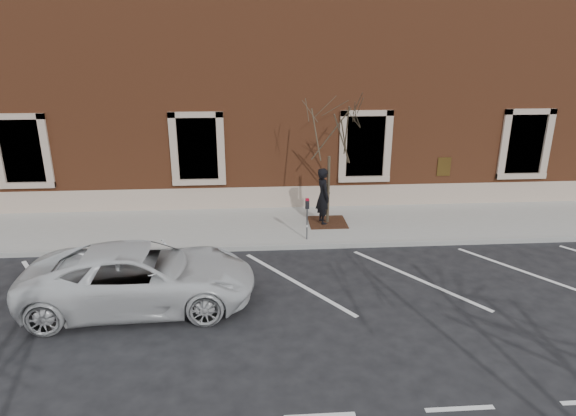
{
  "coord_description": "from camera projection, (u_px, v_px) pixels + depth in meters",
  "views": [
    {
      "loc": [
        -0.98,
        -13.43,
        5.87
      ],
      "look_at": [
        0.0,
        0.6,
        1.1
      ],
      "focal_mm": 30.0,
      "sensor_mm": 36.0,
      "label": 1
    }
  ],
  "objects": [
    {
      "name": "man",
      "position": [
        323.0,
        196.0,
        15.99
      ],
      "size": [
        0.57,
        0.77,
        1.91
      ],
      "primitive_type": "imported",
      "rotation": [
        0.0,
        0.0,
        1.75
      ],
      "color": "black",
      "rests_on": "sidewalk_near"
    },
    {
      "name": "parking_stripes",
      "position": [
        295.0,
        282.0,
        12.55
      ],
      "size": [
        28.0,
        4.4,
        0.01
      ],
      "primitive_type": null,
      "color": "silver",
      "rests_on": "ground"
    },
    {
      "name": "parking_meter",
      "position": [
        307.0,
        211.0,
        14.65
      ],
      "size": [
        0.12,
        0.09,
        1.32
      ],
      "rotation": [
        0.0,
        0.0,
        0.34
      ],
      "color": "#595B60",
      "rests_on": "sidewalk_near"
    },
    {
      "name": "ground",
      "position": [
        289.0,
        248.0,
        14.63
      ],
      "size": [
        120.0,
        120.0,
        0.0
      ],
      "primitive_type": "plane",
      "color": "#28282B",
      "rests_on": "ground"
    },
    {
      "name": "tree_grate",
      "position": [
        327.0,
        222.0,
        16.33
      ],
      "size": [
        1.26,
        1.26,
        0.03
      ],
      "primitive_type": "cube",
      "color": "#482817",
      "rests_on": "sidewalk_near"
    },
    {
      "name": "sidewalk_near",
      "position": [
        286.0,
        226.0,
        16.26
      ],
      "size": [
        40.0,
        3.5,
        0.15
      ],
      "primitive_type": "cube",
      "color": "#ACA9A2",
      "rests_on": "ground"
    },
    {
      "name": "sapling",
      "position": [
        330.0,
        137.0,
        15.4
      ],
      "size": [
        2.51,
        2.51,
        4.19
      ],
      "color": "#493B2C",
      "rests_on": "sidewalk_near"
    },
    {
      "name": "curb_near",
      "position": [
        289.0,
        247.0,
        14.56
      ],
      "size": [
        40.0,
        0.12,
        0.15
      ],
      "primitive_type": "cube",
      "color": "#9E9E99",
      "rests_on": "ground"
    },
    {
      "name": "white_truck",
      "position": [
        142.0,
        277.0,
        11.25
      ],
      "size": [
        5.38,
        2.66,
        1.47
      ],
      "primitive_type": "imported",
      "rotation": [
        0.0,
        0.0,
        1.61
      ],
      "color": "silver",
      "rests_on": "ground"
    },
    {
      "name": "building_civic",
      "position": [
        276.0,
        91.0,
        20.66
      ],
      "size": [
        40.0,
        8.62,
        8.0
      ],
      "color": "brown",
      "rests_on": "ground"
    }
  ]
}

